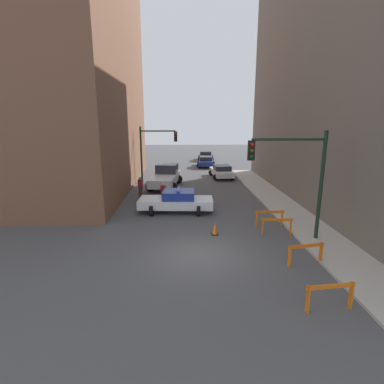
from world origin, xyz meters
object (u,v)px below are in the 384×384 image
parked_car_far (206,156)px  barrier_corner (270,216)px  barrier_mid (306,251)px  pedestrian_corner (140,187)px  traffic_light_near (298,170)px  pedestrian_crossing (163,194)px  traffic_light_far (153,147)px  barrier_back (277,224)px  traffic_cone (215,229)px  white_truck (166,177)px  parked_car_near (222,171)px  barrier_front (330,293)px  parked_car_mid (206,161)px  police_car (177,201)px

parked_car_far → barrier_corner: (1.26, -28.38, -0.06)m
barrier_mid → pedestrian_corner: bearing=126.4°
pedestrian_corner → traffic_light_near: bearing=174.8°
pedestrian_crossing → barrier_corner: 7.39m
traffic_light_far → barrier_mid: size_ratio=3.30×
traffic_light_far → barrier_back: 15.73m
barrier_corner → traffic_cone: bearing=-160.2°
barrier_corner → white_truck: bearing=121.0°
pedestrian_crossing → traffic_cone: pedestrian_crossing is taller
parked_car_near → barrier_front: (0.41, -22.04, -0.06)m
pedestrian_corner → parked_car_mid: bearing=-72.0°
traffic_light_far → white_truck: size_ratio=0.93×
parked_car_near → barrier_corner: parked_car_near is taller
parked_car_near → pedestrian_crossing: size_ratio=2.66×
barrier_back → traffic_light_far: bearing=118.8°
barrier_mid → traffic_cone: 4.80m
traffic_light_near → parked_car_far: bearing=93.4°
parked_car_mid → parked_car_far: (0.48, 6.31, 0.00)m
white_truck → traffic_cone: bearing=-67.6°
parked_car_far → traffic_cone: parked_car_far is taller
traffic_light_far → pedestrian_corner: bearing=-94.8°
traffic_cone → barrier_corner: bearing=19.8°
parked_car_far → barrier_corner: parked_car_far is taller
parked_car_mid → barrier_corner: parked_car_mid is taller
white_truck → parked_car_far: white_truck is taller
police_car → traffic_cone: police_car is taller
barrier_mid → barrier_corner: same height
traffic_light_far → pedestrian_crossing: bearing=-80.4°
pedestrian_crossing → barrier_mid: 10.77m
barrier_front → barrier_back: (0.31, 6.26, 0.00)m
parked_car_near → parked_car_far: same height
traffic_light_near → barrier_back: size_ratio=3.25×
traffic_light_near → traffic_cone: 5.00m
traffic_light_far → police_car: bearing=-76.2°
parked_car_far → pedestrian_corner: size_ratio=2.67×
parked_car_near → barrier_corner: (0.74, -14.44, -0.06)m
pedestrian_crossing → traffic_light_near: bearing=127.9°
barrier_back → pedestrian_crossing: bearing=138.0°
pedestrian_corner → parked_car_far: bearing=-67.2°
barrier_corner → traffic_light_far: bearing=121.4°
police_car → white_truck: white_truck is taller
police_car → barrier_mid: size_ratio=3.04×
white_truck → parked_car_mid: white_truck is taller
traffic_light_near → white_truck: traffic_light_near is taller
traffic_light_near → barrier_corner: bearing=105.2°
traffic_light_far → parked_car_near: (6.73, 2.21, -2.72)m
parked_car_mid → barrier_corner: (1.74, -22.07, -0.06)m
police_car → parked_car_far: 25.78m
traffic_light_near → barrier_front: (-0.88, -5.54, -2.91)m
barrier_front → barrier_back: size_ratio=1.00×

